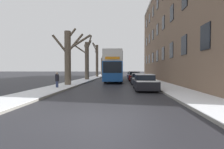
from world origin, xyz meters
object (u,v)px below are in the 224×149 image
(parked_car_1, at_px, (138,79))
(parked_car_3, at_px, (133,75))
(parked_car_4, at_px, (131,75))
(bare_tree_left_3, at_px, (102,66))
(pedestrian_left_sidewalk, at_px, (57,80))
(oncoming_van, at_px, (115,72))
(parked_car_2, at_px, (134,76))
(bare_tree_left_2, at_px, (97,60))
(parked_car_0, at_px, (145,83))
(double_decker_bus, at_px, (114,65))
(bare_tree_left_0, at_px, (68,56))
(bare_tree_left_1, at_px, (87,59))

(parked_car_1, height_order, parked_car_3, parked_car_3)
(parked_car_3, relative_size, parked_car_4, 1.14)
(bare_tree_left_3, height_order, parked_car_1, bare_tree_left_3)
(parked_car_4, bearing_deg, pedestrian_left_sidewalk, -108.80)
(bare_tree_left_3, bearing_deg, oncoming_van, -65.17)
(parked_car_2, xyz_separation_m, oncoming_van, (-3.69, 14.36, 0.57))
(parked_car_1, bearing_deg, bare_tree_left_2, 112.92)
(parked_car_0, distance_m, parked_car_4, 23.63)
(parked_car_1, relative_size, oncoming_van, 0.86)
(bare_tree_left_2, xyz_separation_m, bare_tree_left_3, (0.06, 10.96, -1.12))
(bare_tree_left_3, xyz_separation_m, pedestrian_left_sidewalk, (-0.06, -36.24, -2.08))
(parked_car_3, bearing_deg, bare_tree_left_3, 113.57)
(parked_car_4, bearing_deg, parked_car_1, -90.00)
(bare_tree_left_2, height_order, parked_car_2, bare_tree_left_2)
(double_decker_bus, xyz_separation_m, oncoming_van, (-0.53, 16.15, -1.20))
(bare_tree_left_3, bearing_deg, pedestrian_left_sidewalk, -90.09)
(bare_tree_left_3, bearing_deg, parked_car_1, -75.13)
(parked_car_0, distance_m, pedestrian_left_sidewalk, 7.99)
(oncoming_van, bearing_deg, bare_tree_left_0, -99.89)
(bare_tree_left_1, bearing_deg, parked_car_4, 51.72)
(bare_tree_left_1, height_order, parked_car_3, bare_tree_left_1)
(parked_car_1, distance_m, oncoming_van, 21.04)
(bare_tree_left_3, relative_size, parked_car_0, 1.39)
(parked_car_1, distance_m, parked_car_4, 17.05)
(parked_car_0, distance_m, parked_car_1, 6.58)
(bare_tree_left_0, distance_m, bare_tree_left_1, 10.26)
(oncoming_van, bearing_deg, parked_car_4, -44.62)
(parked_car_3, height_order, parked_car_4, parked_car_3)
(oncoming_van, bearing_deg, parked_car_2, -75.57)
(pedestrian_left_sidewalk, bearing_deg, parked_car_2, -80.52)
(double_decker_bus, bearing_deg, bare_tree_left_1, 153.08)
(parked_car_2, height_order, pedestrian_left_sidewalk, pedestrian_left_sidewalk)
(parked_car_2, relative_size, parked_car_4, 1.09)
(pedestrian_left_sidewalk, bearing_deg, parked_car_1, -99.75)
(double_decker_bus, distance_m, parked_car_4, 13.03)
(bare_tree_left_0, distance_m, parked_car_0, 8.94)
(bare_tree_left_2, bearing_deg, bare_tree_left_1, -89.83)
(bare_tree_left_0, bearing_deg, bare_tree_left_2, 90.29)
(parked_car_4, bearing_deg, oncoming_van, 135.38)
(parked_car_1, relative_size, parked_car_3, 0.97)
(bare_tree_left_1, xyz_separation_m, parked_car_4, (7.95, 10.07, -2.92))
(bare_tree_left_0, distance_m, bare_tree_left_3, 33.13)
(bare_tree_left_0, relative_size, parked_car_4, 1.68)
(parked_car_3, bearing_deg, pedestrian_left_sidewalk, -113.83)
(bare_tree_left_1, relative_size, oncoming_van, 1.46)
(parked_car_2, bearing_deg, parked_car_3, 90.00)
(bare_tree_left_1, xyz_separation_m, parked_car_0, (7.95, -13.56, -2.90))
(bare_tree_left_2, distance_m, parked_car_1, 20.79)
(bare_tree_left_2, xyz_separation_m, double_decker_bus, (4.82, -14.34, -1.60))
(bare_tree_left_1, distance_m, parked_car_2, 8.47)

